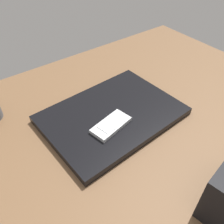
# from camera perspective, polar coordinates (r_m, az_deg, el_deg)

# --- Properties ---
(desk_surface) EXTENTS (1.20, 0.80, 0.03)m
(desk_surface) POSITION_cam_1_polar(r_m,az_deg,el_deg) (0.60, -0.94, -6.81)
(desk_surface) COLOR brown
(desk_surface) RESTS_ON ground
(laptop_closed) EXTENTS (0.36, 0.26, 0.02)m
(laptop_closed) POSITION_cam_1_polar(r_m,az_deg,el_deg) (0.63, -0.00, -0.71)
(laptop_closed) COLOR black
(laptop_closed) RESTS_ON desk_surface
(cell_phone_on_laptop) EXTENTS (0.11, 0.07, 0.01)m
(cell_phone_on_laptop) POSITION_cam_1_polar(r_m,az_deg,el_deg) (0.58, -0.23, -3.07)
(cell_phone_on_laptop) COLOR silver
(cell_phone_on_laptop) RESTS_ON laptop_closed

